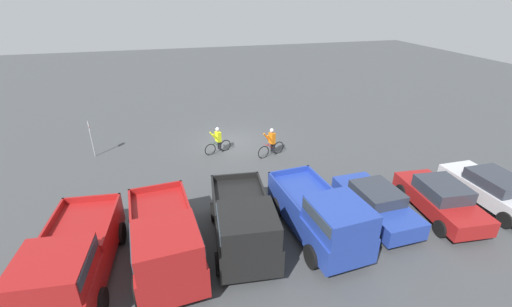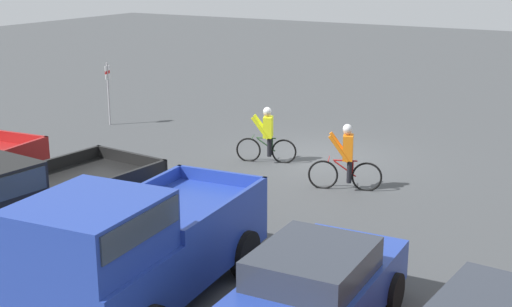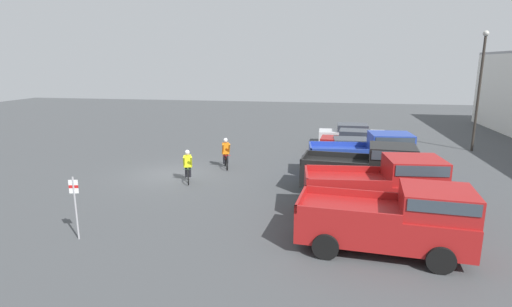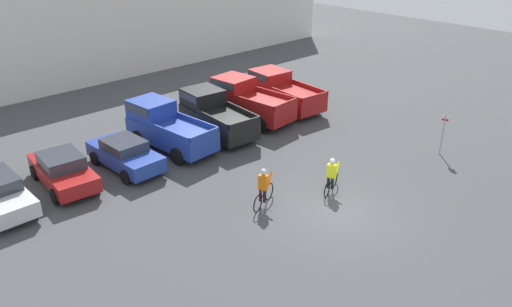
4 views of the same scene
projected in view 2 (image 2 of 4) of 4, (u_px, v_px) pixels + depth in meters
name	position (u px, v px, depth m)	size (l,w,h in m)	color
ground_plane	(319.00, 157.00, 20.57)	(80.00, 80.00, 0.00)	#424447
sedan_2	(312.00, 293.00, 10.64)	(2.02, 4.27, 1.43)	#233D9E
pickup_truck_0	(135.00, 246.00, 11.24)	(2.48, 5.17, 2.25)	#233D9E
pickup_truck_1	(22.00, 210.00, 12.90)	(2.57, 4.97, 2.24)	black
cyclist_0	(267.00, 135.00, 19.82)	(1.63, 0.67, 1.60)	black
cyclist_1	(346.00, 158.00, 17.44)	(1.73, 0.70, 1.69)	black
fire_lane_sign	(108.00, 87.00, 24.13)	(0.09, 0.30, 2.14)	#9E9EA3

